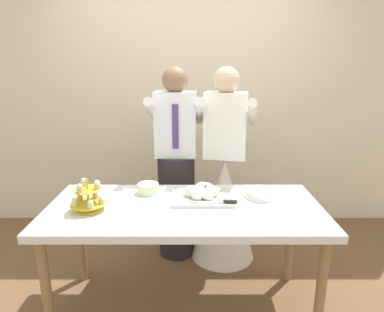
{
  "coord_description": "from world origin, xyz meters",
  "views": [
    {
      "loc": [
        0.05,
        -2.03,
        1.68
      ],
      "look_at": [
        0.06,
        0.15,
        1.07
      ],
      "focal_mm": 31.26,
      "sensor_mm": 36.0,
      "label": 1
    }
  ],
  "objects_px": {
    "person_groom": "(175,175)",
    "person_bride": "(222,195)",
    "main_cake_tray": "(201,194)",
    "cupcake_stand": "(87,199)",
    "round_cake": "(147,190)",
    "dessert_table": "(183,216)",
    "plate_stack": "(260,193)"
  },
  "relations": [
    {
      "from": "person_groom",
      "to": "person_bride",
      "type": "height_order",
      "value": "same"
    },
    {
      "from": "main_cake_tray",
      "to": "person_bride",
      "type": "distance_m",
      "value": 0.63
    },
    {
      "from": "person_groom",
      "to": "cupcake_stand",
      "type": "bearing_deg",
      "value": -123.81
    },
    {
      "from": "round_cake",
      "to": "person_groom",
      "type": "relative_size",
      "value": 0.14
    },
    {
      "from": "round_cake",
      "to": "person_groom",
      "type": "height_order",
      "value": "person_groom"
    },
    {
      "from": "main_cake_tray",
      "to": "round_cake",
      "type": "distance_m",
      "value": 0.39
    },
    {
      "from": "cupcake_stand",
      "to": "main_cake_tray",
      "type": "relative_size",
      "value": 0.53
    },
    {
      "from": "dessert_table",
      "to": "cupcake_stand",
      "type": "bearing_deg",
      "value": -174.32
    },
    {
      "from": "main_cake_tray",
      "to": "plate_stack",
      "type": "bearing_deg",
      "value": 4.98
    },
    {
      "from": "cupcake_stand",
      "to": "main_cake_tray",
      "type": "xyz_separation_m",
      "value": [
        0.73,
        0.18,
        -0.04
      ]
    },
    {
      "from": "plate_stack",
      "to": "person_groom",
      "type": "bearing_deg",
      "value": 137.72
    },
    {
      "from": "plate_stack",
      "to": "person_bride",
      "type": "relative_size",
      "value": 0.13
    },
    {
      "from": "dessert_table",
      "to": "plate_stack",
      "type": "height_order",
      "value": "plate_stack"
    },
    {
      "from": "dessert_table",
      "to": "person_groom",
      "type": "distance_m",
      "value": 0.72
    },
    {
      "from": "main_cake_tray",
      "to": "person_groom",
      "type": "height_order",
      "value": "person_groom"
    },
    {
      "from": "dessert_table",
      "to": "cupcake_stand",
      "type": "relative_size",
      "value": 7.83
    },
    {
      "from": "person_groom",
      "to": "person_bride",
      "type": "distance_m",
      "value": 0.45
    },
    {
      "from": "dessert_table",
      "to": "person_bride",
      "type": "bearing_deg",
      "value": 64.15
    },
    {
      "from": "dessert_table",
      "to": "person_groom",
      "type": "height_order",
      "value": "person_groom"
    },
    {
      "from": "dessert_table",
      "to": "main_cake_tray",
      "type": "bearing_deg",
      "value": 43.92
    },
    {
      "from": "plate_stack",
      "to": "round_cake",
      "type": "height_order",
      "value": "round_cake"
    },
    {
      "from": "dessert_table",
      "to": "person_groom",
      "type": "xyz_separation_m",
      "value": [
        -0.09,
        0.72,
        0.05
      ]
    },
    {
      "from": "dessert_table",
      "to": "person_bride",
      "type": "xyz_separation_m",
      "value": [
        0.32,
        0.67,
        -0.12
      ]
    },
    {
      "from": "round_cake",
      "to": "person_groom",
      "type": "distance_m",
      "value": 0.55
    },
    {
      "from": "person_groom",
      "to": "main_cake_tray",
      "type": "bearing_deg",
      "value": -71.07
    },
    {
      "from": "main_cake_tray",
      "to": "person_bride",
      "type": "xyz_separation_m",
      "value": [
        0.2,
        0.55,
        -0.23
      ]
    },
    {
      "from": "round_cake",
      "to": "person_bride",
      "type": "relative_size",
      "value": 0.14
    },
    {
      "from": "person_groom",
      "to": "person_bride",
      "type": "relative_size",
      "value": 1.0
    },
    {
      "from": "dessert_table",
      "to": "cupcake_stand",
      "type": "height_order",
      "value": "cupcake_stand"
    },
    {
      "from": "person_bride",
      "to": "dessert_table",
      "type": "bearing_deg",
      "value": -115.85
    },
    {
      "from": "cupcake_stand",
      "to": "main_cake_tray",
      "type": "bearing_deg",
      "value": 13.56
    },
    {
      "from": "person_bride",
      "to": "plate_stack",
      "type": "bearing_deg",
      "value": -67.79
    }
  ]
}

